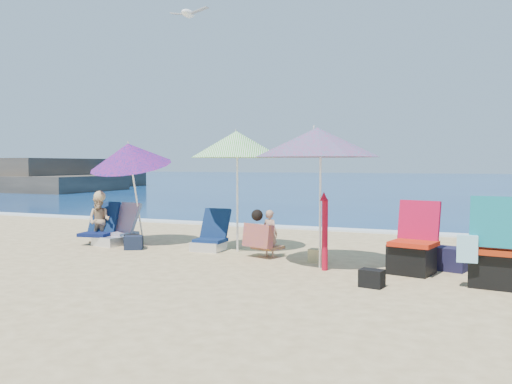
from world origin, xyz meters
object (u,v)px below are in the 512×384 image
at_px(person_left, 100,220).
at_px(umbrella_turquoise, 317,142).
at_px(umbrella_blue, 130,155).
at_px(seagull, 188,13).
at_px(camp_chair_right, 496,254).
at_px(chair_rainbow, 117,233).
at_px(camp_chair_left, 413,252).
at_px(person_center, 265,234).
at_px(umbrella_striped, 236,144).
at_px(chair_navy, 211,239).
at_px(furled_umbrella, 325,227).

bearing_deg(person_left, umbrella_turquoise, -8.64).
height_order(umbrella_blue, seagull, seagull).
bearing_deg(camp_chair_right, seagull, 163.97).
height_order(chair_rainbow, camp_chair_left, camp_chair_left).
bearing_deg(person_center, person_left, 176.73).
bearing_deg(umbrella_striped, person_left, -175.26).
xyz_separation_m(chair_navy, person_left, (-2.38, -0.13, 0.28)).
bearing_deg(umbrella_blue, person_left, -171.84).
xyz_separation_m(chair_rainbow, seagull, (1.41, 0.36, 4.18)).
bearing_deg(chair_rainbow, umbrella_striped, 3.82).
height_order(chair_navy, person_center, person_center).
bearing_deg(person_center, seagull, 160.55).
height_order(camp_chair_left, camp_chair_right, camp_chair_right).
relative_size(umbrella_striped, person_center, 2.71).
height_order(umbrella_striped, chair_navy, umbrella_striped).
xyz_separation_m(umbrella_turquoise, chair_navy, (-2.23, 0.83, -1.70)).
xyz_separation_m(furled_umbrella, person_left, (-4.78, 0.88, -0.16)).
xyz_separation_m(chair_navy, seagull, (-0.61, 0.30, 4.19)).
distance_m(umbrella_turquoise, umbrella_striped, 2.00).
bearing_deg(camp_chair_left, umbrella_striped, 164.73).
xyz_separation_m(furled_umbrella, chair_navy, (-2.41, 1.02, -0.44)).
bearing_deg(chair_navy, camp_chair_left, -11.78).
distance_m(furled_umbrella, camp_chair_left, 1.30).
xyz_separation_m(umbrella_blue, chair_navy, (1.72, 0.04, -1.54)).
xyz_separation_m(camp_chair_left, seagull, (-4.24, 1.06, 4.08)).
distance_m(furled_umbrella, seagull, 4.99).
bearing_deg(seagull, camp_chair_left, -14.02).
distance_m(chair_navy, chair_rainbow, 2.02).
bearing_deg(camp_chair_right, person_left, 171.22).
relative_size(chair_navy, seagull, 0.87).
distance_m(chair_navy, seagull, 4.25).
height_order(camp_chair_right, seagull, seagull).
distance_m(umbrella_blue, seagull, 2.89).
xyz_separation_m(camp_chair_left, person_left, (-6.01, 0.63, 0.16)).
height_order(umbrella_blue, chair_rainbow, umbrella_blue).
distance_m(umbrella_striped, furled_umbrella, 2.58).
relative_size(chair_rainbow, person_center, 1.19).
height_order(umbrella_turquoise, camp_chair_left, umbrella_turquoise).
xyz_separation_m(person_center, person_left, (-3.57, 0.20, 0.08)).
distance_m(umbrella_blue, chair_rainbow, 1.56).
bearing_deg(seagull, umbrella_turquoise, -21.73).
xyz_separation_m(umbrella_turquoise, person_center, (-1.04, 0.50, -1.50)).
height_order(furled_umbrella, person_left, furled_umbrella).
xyz_separation_m(furled_umbrella, chair_rainbow, (-4.42, 0.95, -0.43)).
bearing_deg(seagull, person_center, -19.45).
relative_size(chair_rainbow, camp_chair_left, 0.92).
distance_m(furled_umbrella, camp_chair_right, 2.32).
bearing_deg(umbrella_blue, chair_rainbow, -175.42).
bearing_deg(chair_navy, umbrella_striped, 12.58).
bearing_deg(umbrella_turquoise, chair_navy, 159.59).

